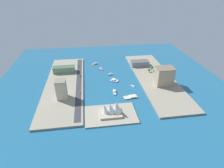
# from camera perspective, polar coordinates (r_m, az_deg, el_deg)

# --- Properties ---
(ground_plane) EXTENTS (440.00, 440.00, 0.00)m
(ground_plane) POSITION_cam_1_polar(r_m,az_deg,el_deg) (350.46, -0.32, 0.88)
(ground_plane) COLOR #23668E
(quay_west) EXTENTS (70.00, 240.00, 2.97)m
(quay_west) POSITION_cam_1_polar(r_m,az_deg,el_deg) (370.87, 13.46, 1.99)
(quay_west) COLOR #9E937F
(quay_west) RESTS_ON ground_plane
(quay_east) EXTENTS (70.00, 240.00, 2.97)m
(quay_east) POSITION_cam_1_polar(r_m,az_deg,el_deg) (350.67, -14.90, 0.06)
(quay_east) COLOR #9E937F
(quay_east) RESTS_ON ground_plane
(peninsula_point) EXTENTS (75.48, 47.67, 2.00)m
(peninsula_point) POSITION_cam_1_polar(r_m,az_deg,el_deg) (265.61, -0.45, -9.72)
(peninsula_point) COLOR #A89E89
(peninsula_point) RESTS_ON ground_plane
(road_strip) EXTENTS (9.74, 228.00, 0.15)m
(road_strip) POSITION_cam_1_polar(r_m,az_deg,el_deg) (347.23, -10.54, 0.60)
(road_strip) COLOR #38383D
(road_strip) RESTS_ON quay_east
(yacht_sleek_gray) EXTENTS (5.17, 17.22, 4.20)m
(yacht_sleek_gray) POSITION_cam_1_polar(r_m,az_deg,el_deg) (314.10, 0.83, -2.58)
(yacht_sleek_gray) COLOR #999EA3
(yacht_sleek_gray) RESTS_ON ground_plane
(sailboat_small_white) EXTENTS (7.09, 9.91, 9.87)m
(sailboat_small_white) POSITION_cam_1_polar(r_m,az_deg,el_deg) (335.25, 6.69, -0.64)
(sailboat_small_white) COLOR white
(sailboat_small_white) RESTS_ON ground_plane
(water_taxi_orange) EXTENTS (15.56, 8.37, 3.81)m
(water_taxi_orange) POSITION_cam_1_polar(r_m,az_deg,el_deg) (425.77, -5.43, 6.48)
(water_taxi_orange) COLOR orange
(water_taxi_orange) RESTS_ON ground_plane
(patrol_launch_navy) EXTENTS (10.76, 4.36, 3.19)m
(patrol_launch_navy) POSITION_cam_1_polar(r_m,az_deg,el_deg) (374.49, -0.43, 3.11)
(patrol_launch_navy) COLOR #1E284C
(patrol_launch_navy) RESTS_ON ground_plane
(tugboat_red) EXTENTS (9.96, 11.66, 3.70)m
(tugboat_red) POSITION_cam_1_polar(r_m,az_deg,el_deg) (397.57, -3.52, 4.78)
(tugboat_red) COLOR red
(tugboat_red) RESTS_ON ground_plane
(barge_flat_brown) EXTENTS (25.89, 12.35, 3.01)m
(barge_flat_brown) POSITION_cam_1_polar(r_m,az_deg,el_deg) (303.57, 6.10, -4.13)
(barge_flat_brown) COLOR brown
(barge_flat_brown) RESTS_ON ground_plane
(catamaran_blue) EXTENTS (18.52, 16.36, 4.00)m
(catamaran_blue) POSITION_cam_1_polar(r_m,az_deg,el_deg) (350.89, 0.67, 1.19)
(catamaran_blue) COLOR blue
(catamaran_blue) RESTS_ON ground_plane
(warehouse_low_gray) EXTENTS (40.44, 19.96, 11.38)m
(warehouse_low_gray) POSITION_cam_1_polar(r_m,az_deg,el_deg) (413.28, 8.86, 6.59)
(warehouse_low_gray) COLOR gray
(warehouse_low_gray) RESTS_ON quay_west
(office_block_beige) EXTENTS (16.83, 16.39, 32.93)m
(office_block_beige) POSITION_cam_1_polar(r_m,az_deg,el_deg) (298.63, -15.90, -1.69)
(office_block_beige) COLOR #C6B793
(office_block_beige) RESTS_ON quay_east
(terminal_long_green) EXTENTS (45.76, 17.45, 12.57)m
(terminal_long_green) POSITION_cam_1_polar(r_m,az_deg,el_deg) (390.57, -15.09, 4.53)
(terminal_long_green) COLOR slate
(terminal_long_green) RESTS_ON quay_east
(apartment_midrise_tan) EXTENTS (32.24, 23.67, 33.64)m
(apartment_midrise_tan) POSITION_cam_1_polar(r_m,az_deg,el_deg) (340.88, 16.34, 2.45)
(apartment_midrise_tan) COLOR tan
(apartment_midrise_tan) RESTS_ON quay_west
(van_white) EXTENTS (1.92, 5.13, 1.47)m
(van_white) POSITION_cam_1_polar(r_m,az_deg,el_deg) (312.76, -10.16, -2.76)
(van_white) COLOR black
(van_white) RESTS_ON road_strip
(suv_black) EXTENTS (1.96, 4.51, 1.48)m
(suv_black) POSITION_cam_1_polar(r_m,az_deg,el_deg) (367.20, -10.12, 2.50)
(suv_black) COLOR black
(suv_black) RESTS_ON road_strip
(pickup_red) EXTENTS (1.89, 4.26, 1.53)m
(pickup_red) POSITION_cam_1_polar(r_m,az_deg,el_deg) (300.09, -11.41, -4.45)
(pickup_red) COLOR black
(pickup_red) RESTS_ON road_strip
(hatchback_blue) EXTENTS (1.97, 4.71, 1.56)m
(hatchback_blue) POSITION_cam_1_polar(r_m,az_deg,el_deg) (412.66, -10.71, 5.65)
(hatchback_blue) COLOR black
(hatchback_blue) RESTS_ON road_strip
(traffic_light_waterfront) EXTENTS (0.36, 0.36, 6.50)m
(traffic_light_waterfront) POSITION_cam_1_polar(r_m,az_deg,el_deg) (358.87, -9.54, 2.50)
(traffic_light_waterfront) COLOR black
(traffic_light_waterfront) RESTS_ON quay_east
(opera_landmark) EXTENTS (32.71, 24.62, 22.43)m
(opera_landmark) POSITION_cam_1_polar(r_m,az_deg,el_deg) (259.63, 0.03, -8.00)
(opera_landmark) COLOR #BCAD93
(opera_landmark) RESTS_ON peninsula_point
(park_tree_cluster) EXTENTS (13.76, 19.93, 9.05)m
(park_tree_cluster) POSITION_cam_1_polar(r_m,az_deg,el_deg) (388.46, 12.43, 4.62)
(park_tree_cluster) COLOR brown
(park_tree_cluster) RESTS_ON quay_west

